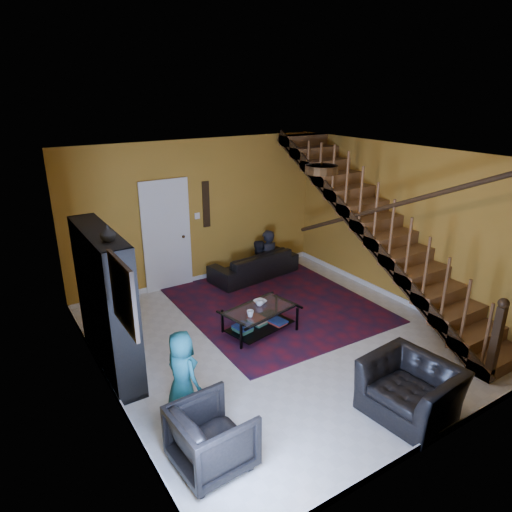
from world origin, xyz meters
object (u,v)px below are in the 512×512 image
at_px(bookshelf, 107,305).
at_px(sofa, 254,264).
at_px(coffee_table, 260,319).
at_px(armchair_right, 410,389).
at_px(armchair_left, 212,437).

distance_m(bookshelf, sofa, 3.85).
height_order(bookshelf, sofa, bookshelf).
relative_size(bookshelf, coffee_table, 1.66).
bearing_deg(armchair_right, coffee_table, -175.97).
relative_size(sofa, coffee_table, 1.54).
xyz_separation_m(armchair_right, coffee_table, (-0.46, 2.57, -0.09)).
bearing_deg(sofa, armchair_left, 45.70).
xyz_separation_m(bookshelf, armchair_left, (0.35, -2.31, -0.62)).
bearing_deg(bookshelf, armchair_left, -81.25).
relative_size(armchair_right, coffee_table, 0.84).
bearing_deg(armchair_left, armchair_right, -106.60).
relative_size(bookshelf, armchair_left, 2.63).
relative_size(bookshelf, armchair_right, 1.96).
bearing_deg(coffee_table, bookshelf, 172.90).
distance_m(sofa, armchair_right, 4.60).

